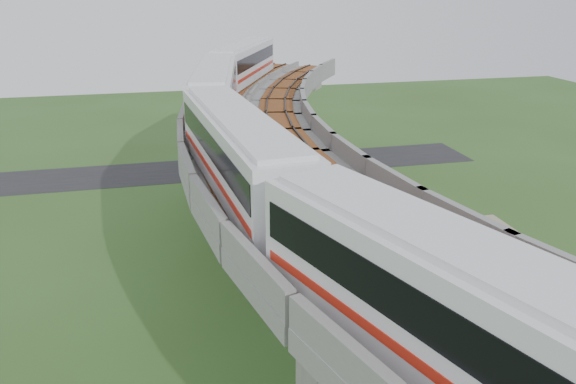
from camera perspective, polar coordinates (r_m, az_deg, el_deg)
The scene contains 15 objects.
ground at distance 35.98m, azimuth -2.54°, elevation -12.24°, with size 160.00×160.00×0.00m, color #345321.
dirt_lot at distance 39.05m, azimuth 19.05°, elevation -10.59°, with size 18.00×26.00×0.04m, color gray.
asphalt_road at distance 63.10m, azimuth -7.65°, elevation 2.36°, with size 60.00×8.00×0.03m, color #232326.
viaduct at distance 32.88m, azimuth 3.81°, elevation 2.02°, with size 19.58×73.98×11.40m.
metro_train at distance 32.50m, azimuth -2.71°, elevation 7.79°, with size 11.23×61.32×3.64m.
fence at distance 38.28m, azimuth 12.13°, elevation -9.24°, with size 3.87×38.73×1.50m.
tree_0 at distance 59.17m, azimuth 4.14°, elevation 3.02°, with size 2.46×2.46×2.79m.
tree_1 at distance 50.45m, azimuth 4.78°, elevation 0.11°, with size 3.01×3.01×3.22m.
tree_2 at distance 44.01m, azimuth 5.05°, elevation -2.05°, with size 2.82×2.82×3.84m.
tree_3 at distance 38.90m, azimuth 7.18°, elevation -6.82°, with size 2.44×2.44×2.74m.
tree_4 at distance 32.76m, azimuth 9.07°, elevation -10.84°, with size 3.02×3.02×3.83m.
tree_5 at distance 28.99m, azimuth 18.34°, elevation -17.43°, with size 1.94×1.94×2.94m.
car_white at distance 32.73m, azimuth 22.98°, elevation -16.35°, with size 1.53×3.79×1.29m, color silver.
car_red at distance 40.92m, azimuth 20.77°, elevation -8.28°, with size 1.33×3.80×1.25m, color maroon.
car_dark at distance 45.12m, azimuth 13.41°, elevation -4.80°, with size 1.57×3.86×1.12m, color black.
Camera 1 is at (-5.37, -29.81, 19.42)m, focal length 35.00 mm.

